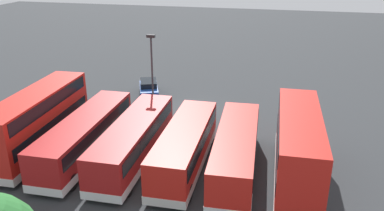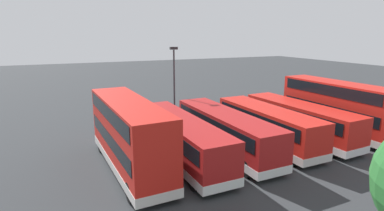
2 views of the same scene
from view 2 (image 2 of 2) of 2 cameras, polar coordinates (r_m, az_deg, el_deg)
name	(u,v)px [view 2 (image 2 of 2)]	position (r m, az deg, el deg)	size (l,w,h in m)	color
ground_plane	(191,115)	(33.56, -0.12, -1.81)	(140.00, 140.00, 0.00)	#2D3033
bus_double_decker_near_end	(336,106)	(29.85, 25.08, -0.11)	(2.91, 10.56, 4.55)	red
bus_single_deck_second	(300,120)	(27.39, 19.23, -2.47)	(3.19, 11.04, 2.95)	red
bus_single_deck_third	(267,125)	(25.11, 13.69, -3.49)	(2.82, 10.54, 2.95)	red
bus_single_deck_fourth	(225,130)	(23.17, 6.18, -4.58)	(2.87, 11.45, 2.95)	#A51919
bus_single_deck_fifth	(181,137)	(21.53, -2.11, -5.90)	(2.89, 11.69, 2.95)	#A51919
bus_double_decker_sixth	(129,133)	(20.13, -11.55, -5.05)	(3.09, 10.95, 4.55)	red
car_hatchback_silver	(133,109)	(34.19, -10.76, -0.55)	(3.19, 4.47, 1.43)	#1E479E
lamp_post_tall	(174,81)	(28.70, -3.31, 4.62)	(0.70, 0.30, 7.48)	#38383D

